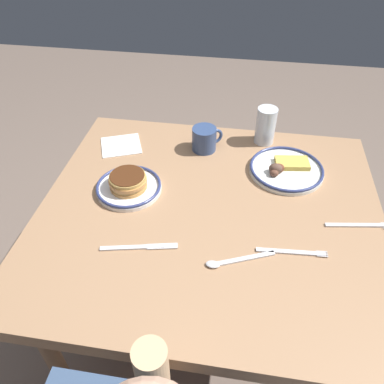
{
  "coord_description": "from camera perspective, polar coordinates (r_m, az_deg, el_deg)",
  "views": [
    {
      "loc": [
        -0.08,
        0.88,
        1.58
      ],
      "look_at": [
        0.06,
        -0.04,
        0.75
      ],
      "focal_mm": 35.59,
      "sensor_mm": 36.0,
      "label": 1
    }
  ],
  "objects": [
    {
      "name": "fork_near",
      "position": [
        1.14,
        14.78,
        -8.7
      ],
      "size": [
        0.2,
        0.03,
        0.01
      ],
      "color": "silver",
      "rests_on": "dining_table"
    },
    {
      "name": "dining_table",
      "position": [
        1.28,
        2.55,
        -4.89
      ],
      "size": [
        1.1,
        1.0,
        0.72
      ],
      "color": "#A17755",
      "rests_on": "ground_plane"
    },
    {
      "name": "butter_knife",
      "position": [
        1.13,
        -7.93,
        -8.19
      ],
      "size": [
        0.22,
        0.06,
        0.01
      ],
      "color": "silver",
      "rests_on": "dining_table"
    },
    {
      "name": "paper_napkin",
      "position": [
        1.53,
        -10.59,
        6.88
      ],
      "size": [
        0.19,
        0.19,
        0.0
      ],
      "primitive_type": "cube",
      "rotation": [
        0.0,
        0.0,
        0.38
      ],
      "color": "white",
      "rests_on": "dining_table"
    },
    {
      "name": "coffee_mug",
      "position": [
        1.46,
        1.93,
        7.99
      ],
      "size": [
        0.12,
        0.09,
        0.09
      ],
      "color": "#334772",
      "rests_on": "dining_table"
    },
    {
      "name": "tea_spoon",
      "position": [
        1.09,
        5.85,
        -10.27
      ],
      "size": [
        0.19,
        0.09,
        0.01
      ],
      "color": "silver",
      "rests_on": "dining_table"
    },
    {
      "name": "ground_plane",
      "position": [
        1.81,
        1.91,
        -19.28
      ],
      "size": [
        6.0,
        6.0,
        0.0
      ],
      "primitive_type": "plane",
      "color": "#705E53"
    },
    {
      "name": "drinking_glass",
      "position": [
        1.52,
        10.94,
        9.49
      ],
      "size": [
        0.08,
        0.08,
        0.15
      ],
      "color": "silver",
      "rests_on": "dining_table"
    },
    {
      "name": "fork_far",
      "position": [
        1.28,
        23.74,
        -4.58
      ],
      "size": [
        0.21,
        0.05,
        0.01
      ],
      "color": "silver",
      "rests_on": "dining_table"
    },
    {
      "name": "plate_near_main",
      "position": [
        1.41,
        13.91,
        3.38
      ],
      "size": [
        0.26,
        0.26,
        0.05
      ],
      "color": "white",
      "rests_on": "dining_table"
    },
    {
      "name": "plate_center_pancakes",
      "position": [
        1.3,
        -9.5,
        1.06
      ],
      "size": [
        0.22,
        0.22,
        0.06
      ],
      "color": "white",
      "rests_on": "dining_table"
    }
  ]
}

